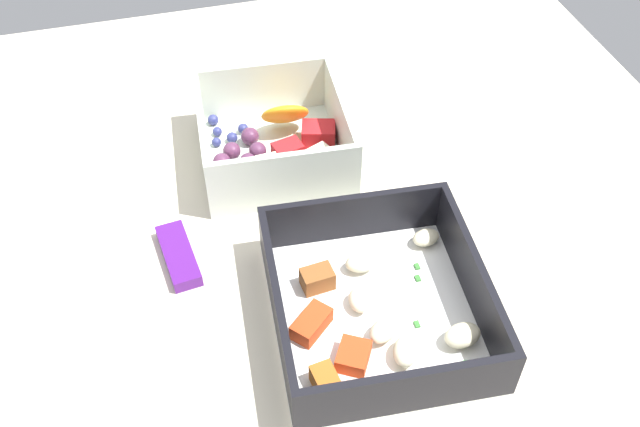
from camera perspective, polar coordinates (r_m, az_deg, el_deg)
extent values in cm
cube|color=beige|center=(65.54, -0.19, -1.33)|extent=(80.00, 80.00, 2.00)
cube|color=white|center=(58.07, 4.45, -8.01)|extent=(19.00, 17.55, 0.60)
cube|color=black|center=(51.43, 6.98, -13.86)|extent=(1.85, 16.22, 4.66)
cube|color=black|center=(61.40, 2.67, -0.19)|extent=(1.85, 16.22, 4.66)
cube|color=black|center=(55.01, -3.37, -7.63)|extent=(16.59, 1.88, 4.66)
cube|color=black|center=(57.99, 12.13, -5.16)|extent=(16.59, 1.88, 4.66)
ellipsoid|color=beige|center=(59.79, 3.22, -3.96)|extent=(2.10, 2.72, 1.25)
ellipsoid|color=beige|center=(56.21, 11.24, -9.46)|extent=(2.44, 3.18, 1.46)
ellipsoid|color=beige|center=(54.82, 6.86, -10.77)|extent=(3.36, 3.01, 1.39)
ellipsoid|color=beige|center=(57.43, 3.12, -6.90)|extent=(2.43, 1.78, 1.17)
ellipsoid|color=beige|center=(62.31, 8.40, -1.89)|extent=(2.04, 2.63, 1.20)
ellipsoid|color=beige|center=(55.75, 5.07, -9.22)|extent=(3.01, 3.19, 1.31)
cube|color=red|center=(56.13, -0.68, -8.73)|extent=(3.65, 3.80, 1.46)
cube|color=brown|center=(58.60, -0.21, -5.21)|extent=(2.05, 2.74, 1.79)
cube|color=red|center=(54.60, 2.66, -11.24)|extent=(3.46, 3.33, 1.35)
cube|color=#AD5B1E|center=(53.15, 0.46, -13.24)|extent=(2.70, 1.99, 1.75)
cube|color=#387A33|center=(56.77, 5.70, -9.26)|extent=(0.60, 0.40, 0.20)
cube|color=#387A33|center=(60.21, 7.77, -5.12)|extent=(0.60, 0.40, 0.20)
cube|color=#387A33|center=(54.56, 6.58, -12.85)|extent=(0.60, 0.40, 0.20)
cube|color=#387A33|center=(61.02, 7.71, -4.19)|extent=(0.60, 0.40, 0.20)
cube|color=#387A33|center=(57.37, 7.70, -8.71)|extent=(0.60, 0.40, 0.20)
cube|color=#387A33|center=(55.90, 11.42, -11.66)|extent=(0.60, 0.40, 0.20)
cube|color=silver|center=(71.12, -3.61, 4.62)|extent=(15.46, 14.87, 0.60)
cube|color=silver|center=(63.86, -2.81, 2.73)|extent=(1.58, 13.88, 5.76)
cube|color=silver|center=(74.57, -4.54, 9.91)|extent=(1.58, 13.88, 5.76)
cube|color=silver|center=(68.82, -9.23, 5.86)|extent=(13.32, 1.54, 5.76)
cube|color=silver|center=(69.95, 1.69, 7.28)|extent=(13.32, 1.54, 5.76)
ellipsoid|color=orange|center=(71.75, -2.81, 7.86)|extent=(4.57, 5.15, 4.56)
cube|color=red|center=(71.48, -0.12, 6.33)|extent=(3.29, 3.85, 1.98)
cube|color=red|center=(69.85, -2.57, 4.97)|extent=(2.59, 3.10, 1.63)
cube|color=#F4EACC|center=(67.05, -1.75, 3.08)|extent=(3.81, 3.31, 1.92)
cube|color=#F4EACC|center=(68.58, -0.19, 4.21)|extent=(3.32, 3.72, 1.83)
cube|color=#F4EACC|center=(68.06, -4.03, 3.56)|extent=(2.80, 2.17, 1.61)
sphere|color=#562D4C|center=(70.24, -7.01, 4.95)|extent=(1.73, 1.73, 1.73)
sphere|color=#562D4C|center=(69.14, -7.78, 4.07)|extent=(1.74, 1.74, 1.74)
sphere|color=#562D4C|center=(70.04, -4.97, 5.00)|extent=(1.70, 1.70, 1.70)
sphere|color=#562D4C|center=(68.94, -5.72, 4.12)|extent=(1.67, 1.67, 1.67)
sphere|color=#562D4C|center=(71.69, -5.58, 6.12)|extent=(1.80, 1.80, 1.80)
cone|color=red|center=(67.30, -6.55, 2.97)|extent=(2.50, 2.50, 2.00)
sphere|color=navy|center=(72.26, -6.99, 6.00)|extent=(1.11, 1.11, 1.11)
sphere|color=navy|center=(73.26, -6.12, 6.72)|extent=(1.07, 1.07, 1.07)
sphere|color=navy|center=(73.32, -8.15, 6.46)|extent=(0.96, 0.96, 0.96)
sphere|color=navy|center=(72.07, -8.22, 5.63)|extent=(0.94, 0.94, 0.94)
sphere|color=navy|center=(74.71, -8.48, 7.36)|extent=(1.12, 1.12, 1.12)
cube|color=#51197A|center=(62.57, -11.15, -3.29)|extent=(7.23, 3.20, 1.20)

